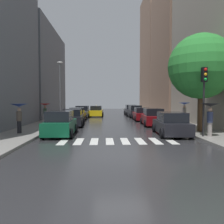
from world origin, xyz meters
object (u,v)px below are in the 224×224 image
(pedestrian_near_tree, at_px, (210,111))
(traffic_light_right_corner, at_px, (204,86))
(pedestrian_foreground, at_px, (184,108))
(street_tree_right, at_px, (201,67))
(parked_car_right_fifth, at_px, (131,110))
(parked_car_left_second, at_px, (73,118))
(parked_car_right_second, at_px, (153,117))
(parked_car_right_fourth, at_px, (135,112))
(pedestrian_far_side, at_px, (45,108))
(parked_car_right_nearest, at_px, (171,124))
(parked_car_left_third, at_px, (77,115))
(parked_car_left_fourth, at_px, (83,112))
(taxi_midroad, at_px, (96,111))
(pedestrian_by_kerb, at_px, (19,111))
(parked_car_left_nearest, at_px, (60,124))
(lamp_post_left, at_px, (60,87))
(parked_car_right_third, at_px, (142,114))

(pedestrian_near_tree, height_order, traffic_light_right_corner, traffic_light_right_corner)
(pedestrian_foreground, height_order, pedestrian_near_tree, pedestrian_near_tree)
(pedestrian_foreground, distance_m, street_tree_right, 6.11)
(parked_car_right_fifth, relative_size, pedestrian_foreground, 2.30)
(street_tree_right, bearing_deg, parked_car_left_second, 152.12)
(parked_car_right_second, relative_size, pedestrian_foreground, 2.18)
(parked_car_right_second, xyz_separation_m, parked_car_right_fourth, (-0.22, 11.25, 0.03))
(pedestrian_near_tree, bearing_deg, pedestrian_far_side, 99.73)
(parked_car_left_second, height_order, parked_car_right_nearest, parked_car_left_second)
(parked_car_left_third, height_order, pedestrian_near_tree, pedestrian_near_tree)
(parked_car_left_fourth, xyz_separation_m, taxi_midroad, (1.90, 2.11, -0.02))
(parked_car_left_fourth, bearing_deg, parked_car_left_second, -177.67)
(pedestrian_by_kerb, relative_size, traffic_light_right_corner, 0.47)
(taxi_midroad, xyz_separation_m, pedestrian_far_side, (-5.11, -10.28, 0.88))
(parked_car_right_nearest, distance_m, pedestrian_far_side, 14.13)
(parked_car_left_nearest, relative_size, parked_car_left_fourth, 0.89)
(parked_car_left_fourth, height_order, traffic_light_right_corner, traffic_light_right_corner)
(taxi_midroad, bearing_deg, parked_car_right_fourth, -105.72)
(parked_car_left_fourth, relative_size, traffic_light_right_corner, 1.09)
(parked_car_right_second, bearing_deg, street_tree_right, -154.75)
(parked_car_left_fourth, relative_size, taxi_midroad, 1.03)
(pedestrian_near_tree, height_order, lamp_post_left, lamp_post_left)
(parked_car_left_third, distance_m, parked_car_right_fifth, 13.84)
(street_tree_right, xyz_separation_m, lamp_post_left, (-11.74, 8.81, -0.91))
(parked_car_left_second, xyz_separation_m, parked_car_right_nearest, (7.59, -5.98, -0.01))
(taxi_midroad, bearing_deg, traffic_light_right_corner, -158.86)
(parked_car_left_nearest, xyz_separation_m, parked_car_right_third, (7.57, 11.93, -0.05))
(parked_car_right_second, relative_size, lamp_post_left, 0.70)
(taxi_midroad, bearing_deg, pedestrian_far_side, 155.06)
(lamp_post_left, bearing_deg, pedestrian_near_tree, -44.28)
(parked_car_right_fourth, height_order, parked_car_right_fifth, parked_car_right_fourth)
(parked_car_right_second, xyz_separation_m, pedestrian_by_kerb, (-10.53, -5.92, 0.92))
(parked_car_left_third, bearing_deg, parked_car_left_nearest, -179.11)
(parked_car_left_nearest, height_order, parked_car_left_second, parked_car_left_nearest)
(parked_car_left_nearest, xyz_separation_m, taxi_midroad, (1.83, 19.12, -0.03))
(parked_car_left_second, height_order, pedestrian_by_kerb, pedestrian_by_kerb)
(parked_car_right_third, xyz_separation_m, taxi_midroad, (-5.74, 7.19, 0.02))
(taxi_midroad, bearing_deg, pedestrian_by_kerb, 167.64)
(parked_car_left_second, bearing_deg, parked_car_right_nearest, -130.55)
(parked_car_right_third, bearing_deg, parked_car_left_fourth, 58.16)
(parked_car_right_third, relative_size, parked_car_right_fourth, 1.01)
(parked_car_right_fifth, relative_size, pedestrian_near_tree, 2.29)
(parked_car_right_fifth, height_order, pedestrian_foreground, pedestrian_foreground)
(lamp_post_left, bearing_deg, parked_car_right_fourth, 40.47)
(parked_car_right_fifth, bearing_deg, lamp_post_left, 145.67)
(pedestrian_foreground, relative_size, street_tree_right, 0.29)
(parked_car_right_third, bearing_deg, pedestrian_far_side, 107.68)
(street_tree_right, bearing_deg, parked_car_right_nearest, -162.24)
(parked_car_right_fourth, relative_size, taxi_midroad, 1.04)
(parked_car_right_second, distance_m, parked_car_right_fourth, 11.25)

